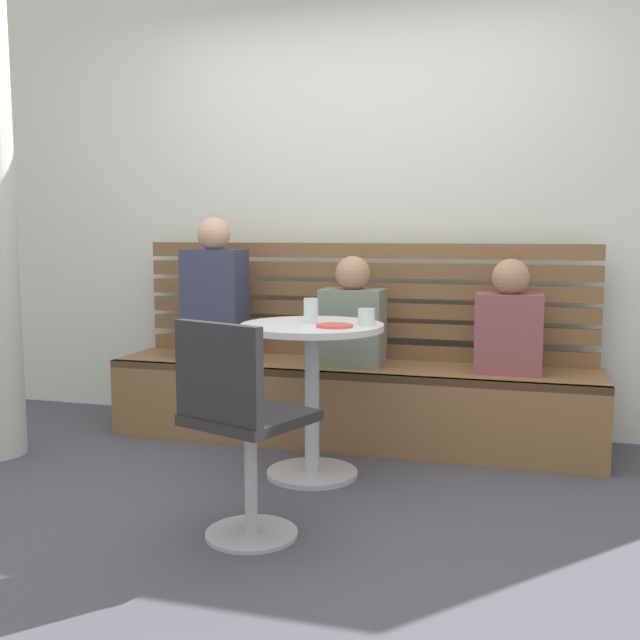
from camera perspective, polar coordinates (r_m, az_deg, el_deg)
The scene contains 12 objects.
ground at distance 3.14m, azimuth -3.17°, elevation -15.13°, with size 8.00×8.00×0.00m, color #42424C.
back_wall at distance 4.50m, azimuth 3.75°, elevation 10.32°, with size 5.20×0.10×2.90m, color silver.
booth_bench at distance 4.18m, azimuth 2.30°, elevation -6.38°, with size 2.70×0.52×0.44m.
booth_backrest at distance 4.32m, azimuth 3.10°, elevation 1.54°, with size 2.65×0.04×0.67m.
cafe_table at distance 3.54m, azimuth -0.61°, elevation -3.85°, with size 0.68×0.68×0.74m.
white_chair at distance 2.82m, azimuth -6.24°, elevation -7.80°, with size 0.51×0.51×0.85m.
person_adult at distance 4.31m, azimuth -8.07°, elevation 1.87°, with size 0.34×0.22×0.81m.
person_child_left at distance 4.07m, azimuth 2.50°, elevation 0.17°, with size 0.34×0.22×0.60m.
person_child_middle at distance 3.98m, azimuth 14.32°, elevation -0.24°, with size 0.34×0.22×0.59m.
cup_glass_tall at distance 3.52m, azimuth -0.69°, elevation 0.71°, with size 0.07×0.07×0.12m, color silver.
cup_glass_short at distance 3.44m, azimuth 3.58°, elevation 0.22°, with size 0.08×0.08×0.08m, color silver.
plate_small at distance 3.39m, azimuth 1.13°, elevation -0.44°, with size 0.17×0.17×0.01m, color #DB4C42.
Camera 1 is at (0.97, -2.75, 1.18)m, focal length 41.73 mm.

